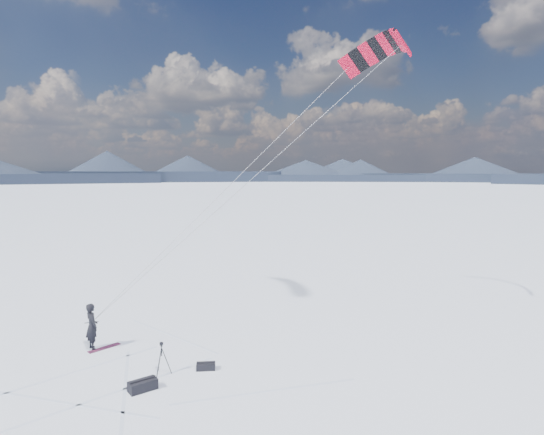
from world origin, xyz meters
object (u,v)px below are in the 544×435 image
object	(u,v)px
snowkiter	(93,349)
tripod	(162,354)
snowboard	(104,348)
gear_bag_a	(143,385)
gear_bag_b	(206,366)

from	to	relation	value
snowkiter	tripod	xyz separation A→B (m)	(2.64, -3.29, 0.78)
snowkiter	tripod	size ratio (longest dim) A/B	1.62
snowkiter	snowboard	distance (m)	0.47
snowkiter	snowboard	world-z (taller)	snowkiter
snowboard	gear_bag_a	size ratio (longest dim) A/B	1.33
tripod	gear_bag_b	xyz separation A→B (m)	(1.60, -0.09, -0.64)
tripod	gear_bag_a	distance (m)	1.43
gear_bag_a	gear_bag_b	size ratio (longest dim) A/B	1.37
snowboard	snowkiter	bearing A→B (deg)	141.06
tripod	snowboard	bearing A→B (deg)	131.94
snowboard	gear_bag_b	world-z (taller)	gear_bag_b
tripod	gear_bag_b	bearing A→B (deg)	4.56
snowkiter	gear_bag_a	distance (m)	4.79
tripod	gear_bag_a	size ratio (longest dim) A/B	1.17
snowkiter	gear_bag_a	world-z (taller)	snowkiter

